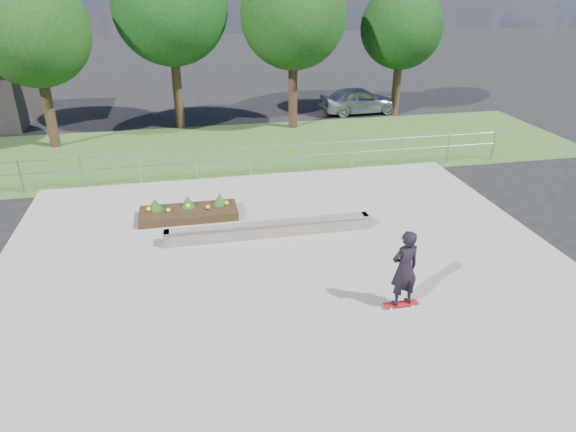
% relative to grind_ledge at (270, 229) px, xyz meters
% --- Properties ---
extents(ground, '(120.00, 120.00, 0.00)m').
position_rel_grind_ledge_xyz_m(ground, '(0.15, -2.47, -0.26)').
color(ground, black).
rests_on(ground, ground).
extents(grass_verge, '(30.00, 8.00, 0.02)m').
position_rel_grind_ledge_xyz_m(grass_verge, '(0.15, 8.53, -0.25)').
color(grass_verge, '#325321').
rests_on(grass_verge, ground).
extents(concrete_slab, '(15.00, 15.00, 0.06)m').
position_rel_grind_ledge_xyz_m(concrete_slab, '(0.15, -2.47, -0.23)').
color(concrete_slab, gray).
rests_on(concrete_slab, ground).
extents(fence, '(20.06, 0.06, 1.20)m').
position_rel_grind_ledge_xyz_m(fence, '(0.15, 5.03, 0.51)').
color(fence, '#999DA1').
rests_on(fence, ground).
extents(tree_far_left, '(4.55, 4.55, 7.15)m').
position_rel_grind_ledge_xyz_m(tree_far_left, '(-7.85, 10.53, 4.59)').
color(tree_far_left, black).
rests_on(tree_far_left, ground).
extents(tree_mid_left, '(5.25, 5.25, 8.25)m').
position_rel_grind_ledge_xyz_m(tree_mid_left, '(-2.35, 12.53, 5.34)').
color(tree_mid_left, '#382316').
rests_on(tree_mid_left, ground).
extents(tree_mid_right, '(4.90, 4.90, 7.70)m').
position_rel_grind_ledge_xyz_m(tree_mid_right, '(3.15, 11.53, 4.97)').
color(tree_mid_right, black).
rests_on(tree_mid_right, ground).
extents(tree_far_right, '(4.20, 4.20, 6.60)m').
position_rel_grind_ledge_xyz_m(tree_far_right, '(9.15, 13.03, 4.21)').
color(tree_far_right, '#322214').
rests_on(tree_far_right, ground).
extents(grind_ledge, '(6.00, 0.44, 0.43)m').
position_rel_grind_ledge_xyz_m(grind_ledge, '(0.00, 0.00, 0.00)').
color(grind_ledge, '#68594D').
rests_on(grind_ledge, concrete_slab).
extents(planter_bed, '(3.00, 1.20, 0.61)m').
position_rel_grind_ledge_xyz_m(planter_bed, '(-2.26, 1.79, -0.02)').
color(planter_bed, black).
rests_on(planter_bed, concrete_slab).
extents(skateboarder, '(0.80, 0.55, 1.92)m').
position_rel_grind_ledge_xyz_m(skateboarder, '(2.34, -4.07, 0.79)').
color(skateboarder, white).
rests_on(skateboarder, concrete_slab).
extents(parked_car, '(4.35, 1.93, 1.45)m').
position_rel_grind_ledge_xyz_m(parked_car, '(7.30, 13.63, 0.46)').
color(parked_car, '#A1A7AB').
rests_on(parked_car, ground).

